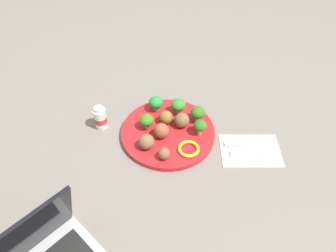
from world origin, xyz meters
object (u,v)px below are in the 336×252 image
at_px(broccoli_floret_back_left, 178,105).
at_px(meatball_front_left, 166,117).
at_px(plate, 168,132).
at_px(broccoli_floret_far_rim, 147,121).
at_px(broccoli_floret_front_left, 198,113).
at_px(fork, 249,154).
at_px(meatball_front_right, 161,131).
at_px(meatball_back_right, 164,154).
at_px(yogurt_bottle, 100,118).
at_px(broccoli_floret_back_right, 156,103).
at_px(napkin, 250,150).
at_px(meatball_mid_left, 146,142).
at_px(meatball_center, 182,120).
at_px(pepper_ring_far_rim, 189,149).
at_px(knife, 247,144).
at_px(broccoli_floret_mid_right, 200,127).

bearing_deg(broccoli_floret_back_left, meatball_front_left, 53.55).
bearing_deg(plate, broccoli_floret_far_rim, -5.87).
bearing_deg(broccoli_floret_front_left, fork, 143.65).
relative_size(broccoli_floret_far_rim, meatball_front_left, 1.12).
xyz_separation_m(broccoli_floret_back_left, meatball_front_right, (0.04, 0.10, -0.01)).
bearing_deg(broccoli_floret_back_left, meatball_back_right, 82.72).
bearing_deg(meatball_back_right, yogurt_bottle, -29.19).
bearing_deg(broccoli_floret_back_left, broccoli_floret_back_right, -6.17).
bearing_deg(yogurt_bottle, broccoli_floret_far_rim, 177.46).
bearing_deg(broccoli_floret_front_left, napkin, 149.42).
relative_size(meatball_mid_left, napkin, 0.26).
bearing_deg(yogurt_bottle, meatball_center, -176.97).
relative_size(meatball_center, pepper_ring_far_rim, 0.72).
distance_m(broccoli_floret_far_rim, napkin, 0.31).
bearing_deg(yogurt_bottle, broccoli_floret_back_left, -163.73).
bearing_deg(broccoli_floret_back_right, pepper_ring_far_rim, 125.81).
bearing_deg(fork, napkin, -107.58).
bearing_deg(broccoli_floret_back_right, napkin, 156.29).
xyz_separation_m(napkin, knife, (0.01, -0.02, 0.00)).
xyz_separation_m(meatball_center, meatball_mid_left, (0.09, 0.09, -0.00)).
xyz_separation_m(meatball_back_right, meatball_front_left, (0.01, -0.14, 0.00)).
bearing_deg(pepper_ring_far_rim, broccoli_floret_front_left, -98.79).
relative_size(broccoli_floret_back_left, broccoli_floret_front_left, 1.03).
height_order(meatball_mid_left, knife, meatball_mid_left).
relative_size(broccoli_floret_far_rim, meatball_front_right, 1.04).
xyz_separation_m(broccoli_floret_back_right, meatball_back_right, (-0.05, 0.19, -0.01)).
xyz_separation_m(meatball_front_right, fork, (-0.25, 0.03, -0.03)).
relative_size(plate, meatball_mid_left, 6.23).
bearing_deg(broccoli_floret_front_left, broccoli_floret_back_left, -23.16).
bearing_deg(broccoli_floret_mid_right, fork, 159.60).
distance_m(broccoli_floret_back_right, yogurt_bottle, 0.18).
xyz_separation_m(napkin, fork, (0.01, 0.02, 0.00)).
height_order(broccoli_floret_front_left, fork, broccoli_floret_front_left).
xyz_separation_m(plate, fork, (-0.24, 0.06, -0.00)).
bearing_deg(broccoli_floret_far_rim, yogurt_bottle, -2.54).
bearing_deg(meatball_front_left, pepper_ring_far_rim, 126.39).
xyz_separation_m(meatball_center, napkin, (-0.20, 0.07, -0.04)).
relative_size(broccoli_floret_far_rim, pepper_ring_far_rim, 0.76).
height_order(broccoli_floret_back_right, fork, broccoli_floret_back_right).
distance_m(broccoli_floret_back_right, meatball_front_right, 0.11).
xyz_separation_m(broccoli_floret_mid_right, broccoli_floret_far_rim, (0.16, -0.01, -0.00)).
relative_size(broccoli_floret_back_right, napkin, 0.28).
bearing_deg(knife, meatball_front_left, -13.04).
bearing_deg(meatball_center, broccoli_floret_front_left, -148.54).
bearing_deg(meatball_back_right, knife, -160.99).
relative_size(meatball_back_right, fork, 0.28).
bearing_deg(meatball_mid_left, broccoli_floret_back_right, -92.49).
bearing_deg(meatball_mid_left, meatball_back_right, 148.13).
distance_m(meatball_mid_left, fork, 0.29).
distance_m(broccoli_floret_front_left, napkin, 0.19).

